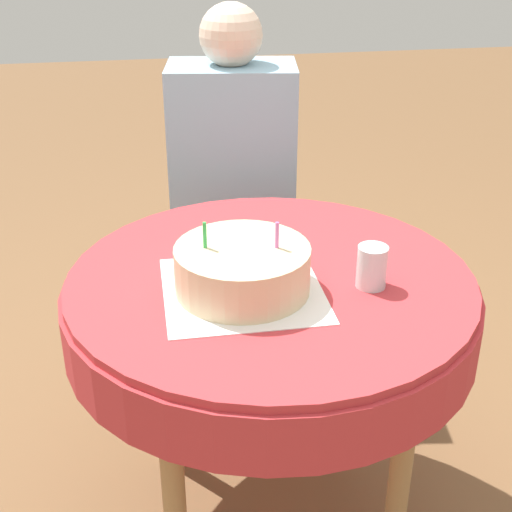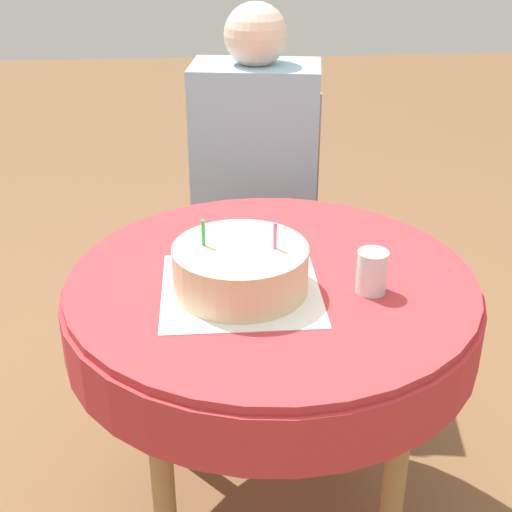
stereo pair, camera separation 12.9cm
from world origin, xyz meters
The scene contains 7 objects.
ground_plane centered at (0.00, 0.00, 0.00)m, with size 12.00×12.00×0.00m, color brown.
dining_table centered at (0.00, 0.00, 0.64)m, with size 0.94×0.94×0.73m.
chair centered at (0.03, 0.84, 0.50)m, with size 0.52×0.52×0.90m.
person centered at (0.02, 0.75, 0.73)m, with size 0.42×0.38×1.22m.
napkin centered at (-0.07, -0.06, 0.73)m, with size 0.34×0.34×0.00m.
birthday_cake centered at (-0.07, -0.06, 0.78)m, with size 0.29×0.29×0.16m.
drinking_glass centered at (0.21, -0.08, 0.78)m, with size 0.07×0.07×0.09m.
Camera 1 is at (-0.27, -1.38, 1.50)m, focal length 50.00 mm.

